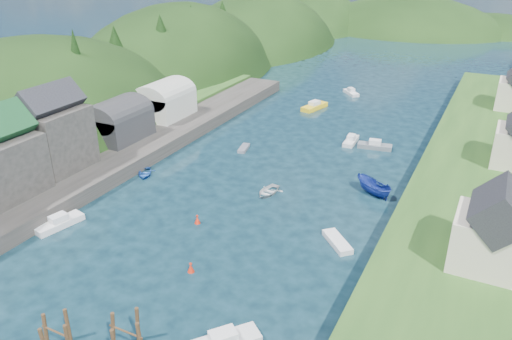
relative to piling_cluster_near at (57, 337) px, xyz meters
The scene contains 13 objects.
ground 51.89m from the piling_cluster_near, 87.15° to the left, with size 600.00×600.00×0.00m, color black.
hillside_left 88.23m from the piling_cluster_near, 118.91° to the left, with size 44.00×245.56×52.00m.
far_hills 176.27m from the piling_cluster_near, 88.76° to the left, with size 103.00×68.00×44.00m.
hill_trees 67.05m from the piling_cluster_near, 88.31° to the left, with size 90.04×144.37×12.00m.
quay_left 30.57m from the piling_cluster_near, 134.48° to the left, with size 12.00×110.00×2.00m, color #2D2B28.
terrace_left_grass 35.82m from the piling_cluster_near, 142.50° to the left, with size 12.00×110.00×2.50m, color #234719.
boat_sheds 47.23m from the piling_cluster_near, 119.85° to the left, with size 7.00×21.00×7.50m.
terrace_right 50.09m from the piling_cluster_near, 56.59° to the left, with size 16.00×120.00×2.40m, color #234719.
piling_cluster_near is the anchor object (origin of this frame).
piling_cluster_far 5.58m from the piling_cluster_near, 24.82° to the left, with size 3.25×3.03×3.88m.
channel_buoy_near 13.84m from the piling_cluster_near, 74.31° to the left, with size 0.70×0.70×1.10m.
channel_buoy_far 21.46m from the piling_cluster_near, 92.05° to the left, with size 0.70×0.70×1.10m.
moored_boats 24.15m from the piling_cluster_near, 86.10° to the left, with size 34.86×98.42×2.16m.
Camera 1 is at (25.01, -21.63, 29.66)m, focal length 35.00 mm.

